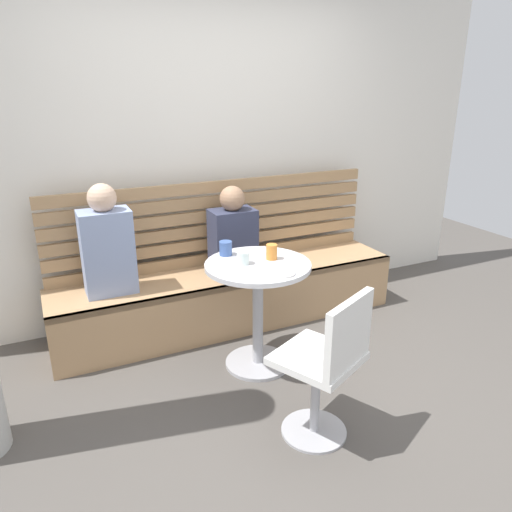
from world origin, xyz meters
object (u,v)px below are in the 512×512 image
at_px(white_chair, 328,363).
at_px(cup_glass_short, 243,258).
at_px(booth_bench, 231,297).
at_px(person_child_left, 233,234).
at_px(cafe_table, 258,295).
at_px(plate_small, 281,273).
at_px(cup_mug_blue, 226,248).
at_px(person_adult, 107,245).
at_px(cup_tumbler_orange, 272,252).

height_order(white_chair, cup_glass_short, white_chair).
bearing_deg(booth_bench, person_child_left, 41.27).
distance_m(cafe_table, plate_small, 0.32).
height_order(cup_mug_blue, plate_small, cup_mug_blue).
height_order(person_child_left, plate_small, person_child_left).
relative_size(white_chair, person_child_left, 1.29).
xyz_separation_m(cafe_table, white_chair, (0.01, -0.81, -0.05)).
relative_size(cafe_table, person_adult, 0.97).
distance_m(booth_bench, cup_mug_blue, 0.73).
bearing_deg(person_adult, cafe_table, -38.15).
bearing_deg(plate_small, person_adult, 135.03).
xyz_separation_m(booth_bench, cup_glass_short, (-0.16, -0.61, 0.56)).
xyz_separation_m(person_child_left, cup_mug_blue, (-0.24, -0.45, 0.06)).
bearing_deg(cup_tumbler_orange, person_adult, 146.59).
distance_m(booth_bench, cafe_table, 0.71).
distance_m(white_chair, plate_small, 0.65).
relative_size(booth_bench, cup_glass_short, 33.75).
bearing_deg(booth_bench, person_adult, 179.48).
distance_m(booth_bench, plate_small, 1.01).
height_order(booth_bench, white_chair, white_chair).
xyz_separation_m(cup_tumbler_orange, plate_small, (-0.07, -0.25, -0.04)).
distance_m(cup_tumbler_orange, cup_glass_short, 0.20).
bearing_deg(cup_mug_blue, white_chair, -82.38).
relative_size(person_adult, cup_glass_short, 9.56).
bearing_deg(cafe_table, cup_tumbler_orange, 14.59).
bearing_deg(person_child_left, plate_small, -94.08).
distance_m(booth_bench, person_adult, 1.06).
bearing_deg(cup_glass_short, cafe_table, -17.97).
bearing_deg(booth_bench, plate_small, -91.43).
height_order(cafe_table, white_chair, white_chair).
bearing_deg(cafe_table, white_chair, -89.17).
relative_size(cafe_table, cup_mug_blue, 7.79).
xyz_separation_m(cafe_table, cup_glass_short, (-0.09, 0.03, 0.26)).
distance_m(cup_mug_blue, plate_small, 0.49).
relative_size(person_child_left, cup_tumbler_orange, 6.61).
relative_size(cafe_table, cup_glass_short, 9.25).
height_order(cafe_table, cup_tumbler_orange, cup_tumbler_orange).
relative_size(booth_bench, person_child_left, 4.08).
bearing_deg(cup_glass_short, white_chair, -83.12).
height_order(booth_bench, person_child_left, person_child_left).
relative_size(cafe_table, white_chair, 0.87).
xyz_separation_m(cafe_table, cup_tumbler_orange, (0.11, 0.03, 0.27)).
bearing_deg(cup_glass_short, booth_bench, 75.45).
distance_m(person_adult, cup_glass_short, 0.96).
relative_size(cup_tumbler_orange, cup_mug_blue, 1.05).
relative_size(booth_bench, cup_mug_blue, 28.42).
bearing_deg(white_chair, cup_glass_short, 96.88).
distance_m(person_adult, person_child_left, 0.94).
relative_size(person_adult, cup_mug_blue, 8.05).
xyz_separation_m(person_child_left, cup_tumbler_orange, (0.00, -0.65, 0.06)).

